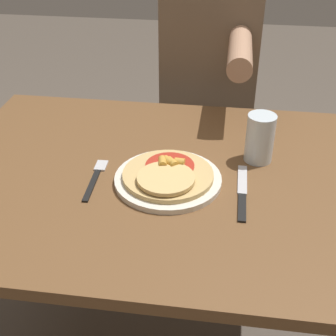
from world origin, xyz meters
TOP-DOWN VIEW (x-y plane):
  - dining_table at (0.00, 0.00)m, footprint 1.06×0.81m
  - plate at (0.05, -0.03)m, footprint 0.26×0.26m
  - pizza at (0.05, -0.04)m, footprint 0.22×0.22m
  - fork at (-0.13, -0.04)m, footprint 0.03×0.18m
  - knife at (0.22, -0.06)m, footprint 0.02×0.22m
  - drinking_glass at (0.26, 0.10)m, footprint 0.07×0.07m
  - person_diner at (0.10, 0.64)m, footprint 0.33×0.52m

SIDE VIEW (x-z plane):
  - dining_table at x=0.00m, z-range 0.25..0.98m
  - person_diner at x=0.10m, z-range 0.09..1.33m
  - fork at x=-0.13m, z-range 0.73..0.74m
  - knife at x=0.22m, z-range 0.73..0.74m
  - plate at x=0.05m, z-range 0.73..0.75m
  - pizza at x=0.05m, z-range 0.74..0.78m
  - drinking_glass at x=0.26m, z-range 0.73..0.86m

